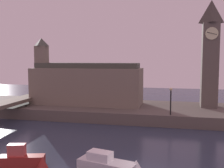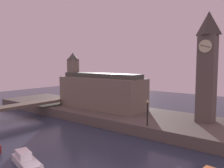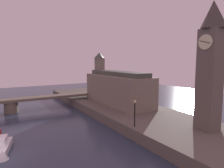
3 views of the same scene
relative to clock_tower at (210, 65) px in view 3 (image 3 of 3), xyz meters
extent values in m
plane|color=#2D384C|center=(-7.53, -21.83, -9.40)|extent=(120.00, 120.00, 0.00)
cube|color=#5B544C|center=(-7.53, -1.83, -8.65)|extent=(70.00, 12.00, 1.50)
cube|color=#5B544C|center=(0.00, 0.01, -1.88)|extent=(2.27, 2.27, 12.04)
cylinder|color=beige|center=(0.00, -1.19, 2.59)|extent=(1.72, 0.12, 1.72)
cube|color=black|center=(0.00, -1.26, 2.59)|extent=(1.34, 0.04, 0.42)
pyramid|color=#403A35|center=(0.00, 0.01, 5.75)|extent=(2.49, 2.49, 3.22)
cube|color=slate|center=(-18.07, -1.50, -5.12)|extent=(16.76, 5.61, 5.54)
cube|color=slate|center=(-25.60, -1.50, -3.40)|extent=(1.71, 1.71, 8.99)
pyramid|color=#474C42|center=(-25.60, -1.50, 1.72)|extent=(1.88, 1.88, 1.24)
cube|color=#42473D|center=(-18.07, -1.50, -1.95)|extent=(15.93, 3.37, 0.80)
cube|color=#6B6051|center=(-27.23, -17.65, -7.00)|extent=(2.75, 35.64, 0.50)
cylinder|color=#6B6051|center=(-27.23, -19.65, -8.32)|extent=(2.47, 2.47, 2.14)
cylinder|color=black|center=(-5.31, -7.04, -6.37)|extent=(0.16, 0.16, 3.05)
sphere|color=#F2E099|center=(-5.31, -7.04, -4.66)|extent=(0.36, 0.36, 0.36)
cube|color=silver|center=(-9.85, -21.83, -9.04)|extent=(4.79, 2.60, 0.70)
cube|color=white|center=(-10.39, -21.83, -8.35)|extent=(2.05, 1.50, 0.69)
cone|color=silver|center=(-7.57, -21.83, -9.01)|extent=(1.69, 1.69, 1.14)
camera|label=1|loc=(-4.91, -41.59, -0.84)|focal=43.88mm
camera|label=2|loc=(9.71, -33.53, 0.48)|focal=37.44mm
camera|label=3|loc=(14.06, -22.04, 0.44)|focal=31.55mm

